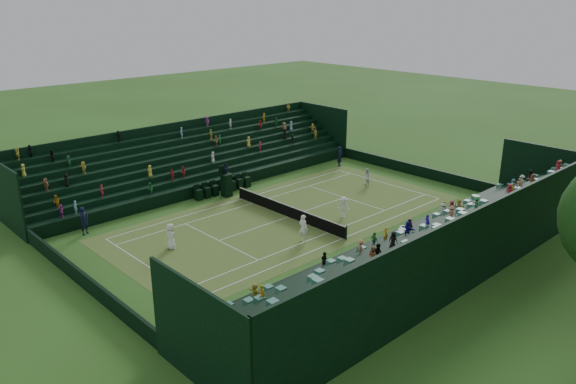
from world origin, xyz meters
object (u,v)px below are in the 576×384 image
object	(u,v)px
player_near_west	(171,236)
player_near_east	(303,228)
tennis_net	(288,211)
player_far_west	(367,178)
player_far_east	(343,207)
umpire_chair	(226,182)

from	to	relation	value
player_near_west	player_near_east	world-z (taller)	player_near_east
tennis_net	player_near_east	size ratio (longest dim) A/B	5.99
tennis_net	player_near_east	distance (m)	4.64
player_near_east	player_far_west	distance (m)	13.22
player_near_west	player_far_west	bearing A→B (deg)	-74.43
player_near_west	player_near_east	distance (m)	8.74
player_near_east	player_far_west	xyz separation A→B (m)	(-4.67, 12.37, -0.17)
player_far_west	player_far_east	distance (m)	7.85
tennis_net	player_near_west	size ratio (longest dim) A/B	6.65
umpire_chair	player_near_west	bearing A→B (deg)	-56.79
player_near_west	player_far_east	distance (m)	13.05
player_near_west	player_far_east	size ratio (longest dim) A/B	1.08
player_far_west	player_far_east	bearing A→B (deg)	-41.53
player_near_west	player_far_west	size ratio (longest dim) A/B	1.09
player_near_east	tennis_net	bearing A→B (deg)	-37.46
tennis_net	player_near_west	world-z (taller)	player_near_west
tennis_net	player_near_east	world-z (taller)	player_near_east
player_near_west	player_far_east	bearing A→B (deg)	-90.67
umpire_chair	tennis_net	bearing A→B (deg)	3.73
umpire_chair	player_far_west	distance (m)	12.25
umpire_chair	player_far_west	bearing A→B (deg)	59.06
umpire_chair	player_far_east	size ratio (longest dim) A/B	1.77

